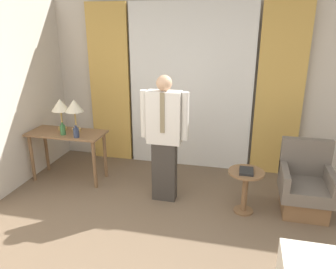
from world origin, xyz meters
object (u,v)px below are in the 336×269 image
object	(u,v)px
armchair	(305,188)
book	(246,171)
table_lamp_right	(74,107)
desk	(67,140)
table_lamp_left	(60,106)
side_table	(245,185)
bottle_near_edge	(63,130)
bottle_by_lamp	(76,132)
person	(164,135)

from	to	relation	value
armchair	book	distance (m)	0.81
table_lamp_right	armchair	size ratio (longest dim) A/B	0.53
desk	book	world-z (taller)	desk
table_lamp_left	side_table	size ratio (longest dim) A/B	0.84
bottle_near_edge	bottle_by_lamp	distance (m)	0.25
armchair	side_table	xyz separation A→B (m)	(-0.73, -0.21, 0.06)
side_table	book	size ratio (longest dim) A/B	2.47
desk	side_table	bearing A→B (deg)	-7.59
bottle_by_lamp	person	xyz separation A→B (m)	(1.29, -0.09, 0.09)
table_lamp_left	book	distance (m)	2.80
table_lamp_right	person	xyz separation A→B (m)	(1.44, -0.35, -0.20)
table_lamp_right	armchair	world-z (taller)	table_lamp_right
book	side_table	bearing A→B (deg)	84.42
desk	bottle_near_edge	bearing A→B (deg)	-83.74
bottle_near_edge	bottle_by_lamp	size ratio (longest dim) A/B	1.04
person	bottle_by_lamp	bearing A→B (deg)	176.13
table_lamp_right	person	distance (m)	1.49
bottle_near_edge	side_table	size ratio (longest dim) A/B	0.32
bottle_by_lamp	armchair	size ratio (longest dim) A/B	0.19
bottle_near_edge	table_lamp_right	bearing A→B (deg)	63.51
desk	table_lamp_left	distance (m)	0.51
bottle_near_edge	armchair	size ratio (longest dim) A/B	0.20
armchair	book	bearing A→B (deg)	-162.26
person	side_table	xyz separation A→B (m)	(1.05, -0.09, -0.53)
table_lamp_right	side_table	world-z (taller)	table_lamp_right
bottle_by_lamp	book	distance (m)	2.37
person	side_table	distance (m)	1.18
bottle_by_lamp	side_table	world-z (taller)	bottle_by_lamp
table_lamp_left	armchair	distance (m)	3.54
book	bottle_near_edge	bearing A→B (deg)	174.08
armchair	table_lamp_left	bearing A→B (deg)	176.09
bottle_by_lamp	desk	bearing A→B (deg)	146.62
bottle_near_edge	book	xyz separation A→B (m)	(2.59, -0.27, -0.25)
table_lamp_right	bottle_near_edge	bearing A→B (deg)	-116.49
desk	person	bearing A→B (deg)	-9.35
table_lamp_left	armchair	world-z (taller)	table_lamp_left
desk	table_lamp_left	bearing A→B (deg)	139.90
table_lamp_left	bottle_near_edge	xyz separation A→B (m)	(0.12, -0.20, -0.29)
bottle_by_lamp	person	world-z (taller)	person
table_lamp_left	side_table	world-z (taller)	table_lamp_left
table_lamp_right	bottle_by_lamp	xyz separation A→B (m)	(0.14, -0.26, -0.29)
bottle_by_lamp	book	size ratio (longest dim) A/B	0.76
armchair	side_table	world-z (taller)	armchair
table_lamp_left	person	world-z (taller)	person
armchair	side_table	distance (m)	0.76
desk	armchair	bearing A→B (deg)	-2.42
armchair	person	bearing A→B (deg)	-176.34
bottle_by_lamp	person	distance (m)	1.30
armchair	side_table	bearing A→B (deg)	-164.24
bottle_near_edge	book	distance (m)	2.61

